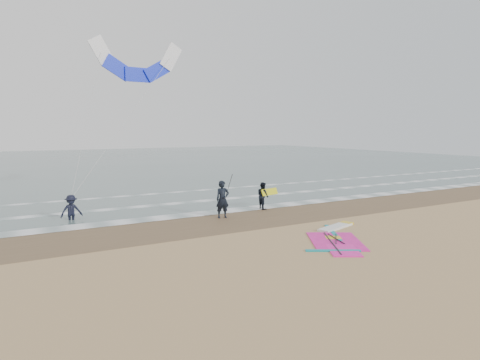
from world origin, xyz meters
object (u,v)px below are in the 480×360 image
person_standing (223,199)px  person_walking (263,196)px  surf_kite (137,65)px  windsurf_rig (337,237)px  person_wading (71,204)px

person_standing → person_walking: person_standing is taller
person_walking → surf_kite: bearing=38.1°
person_walking → surf_kite: surf_kite is taller
surf_kite → person_walking: bearing=-53.7°
windsurf_rig → surf_kite: surf_kite is taller
person_wading → person_walking: bearing=-17.5°
windsurf_rig → person_wading: person_wading is taller
person_wading → person_standing: bearing=-30.2°
person_wading → surf_kite: size_ratio=0.18×
person_standing → surf_kite: surf_kite is taller
person_standing → person_wading: person_standing is taller
person_standing → surf_kite: 11.44m
person_walking → person_wading: (-10.28, 2.25, 0.04)m
person_standing → person_wading: size_ratio=1.18×
person_walking → surf_kite: (-5.18, 7.05, 8.03)m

